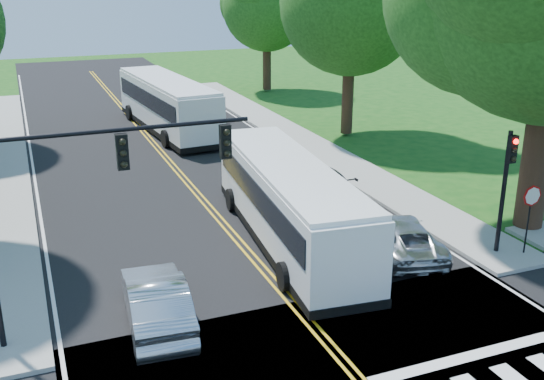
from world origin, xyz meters
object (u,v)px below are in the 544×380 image
hatchback (156,301)px  dark_sedan (319,180)px  signal_nw (79,186)px  bus_lead (289,201)px  bus_follow (167,104)px  suv (401,237)px  signal_ne (507,176)px

hatchback → dark_sedan: size_ratio=1.09×
signal_nw → bus_lead: size_ratio=0.60×
bus_lead → dark_sedan: (3.49, 4.60, -0.99)m
bus_follow → dark_sedan: size_ratio=3.01×
bus_lead → suv: 4.25m
signal_nw → bus_lead: 8.94m
bus_follow → hatchback: 23.71m
dark_sedan → bus_follow: bearing=-78.8°
signal_nw → bus_lead: (7.57, 3.86, -2.75)m
signal_nw → hatchback: size_ratio=1.53×
signal_nw → hatchback: bearing=-6.5°
signal_nw → bus_follow: (7.41, 22.81, -2.64)m
hatchback → signal_ne: bearing=-174.7°
bus_follow → suv: bus_follow is taller
bus_lead → hatchback: bearing=40.2°
bus_lead → dark_sedan: bus_lead is taller
dark_sedan → bus_lead: bearing=49.7°
bus_lead → bus_follow: size_ratio=0.93×
hatchback → dark_sedan: 12.72m
suv → bus_lead: bearing=-23.1°
signal_nw → bus_follow: signal_nw is taller
signal_nw → hatchback: signal_nw is taller
hatchback → dark_sedan: hatchback is taller
hatchback → bus_follow: bearing=-99.5°
bus_lead → suv: size_ratio=2.56×
signal_ne → suv: signal_ne is taller
bus_lead → hatchback: 7.14m
bus_follow → hatchback: bearing=71.3°
signal_nw → suv: (10.88, 1.37, -3.72)m
bus_lead → bus_follow: bus_follow is taller
signal_ne → bus_follow: bearing=106.3°
suv → signal_ne: bearing=170.8°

